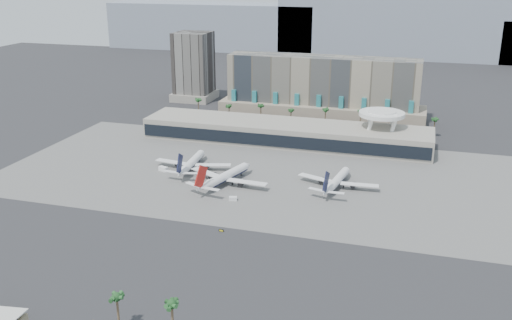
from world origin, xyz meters
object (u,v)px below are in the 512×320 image
(taxiway_sign, at_px, (221,230))
(service_vehicle_b, at_px, (233,199))
(airliner_right, at_px, (337,181))
(airliner_left, at_px, (192,163))
(service_vehicle_a, at_px, (163,169))
(airliner_centre, at_px, (225,176))

(taxiway_sign, bearing_deg, service_vehicle_b, 100.52)
(airliner_right, bearing_deg, service_vehicle_b, -137.54)
(airliner_left, bearing_deg, airliner_right, -6.95)
(service_vehicle_a, height_order, service_vehicle_b, service_vehicle_a)
(service_vehicle_b, bearing_deg, airliner_centre, 104.94)
(service_vehicle_a, distance_m, taxiway_sign, 77.78)
(airliner_left, xyz_separation_m, taxiway_sign, (39.25, -64.10, -3.21))
(airliner_left, xyz_separation_m, airliner_right, (75.98, -3.92, -0.10))
(airliner_right, relative_size, service_vehicle_a, 8.54)
(airliner_left, distance_m, airliner_centre, 27.93)
(service_vehicle_a, bearing_deg, taxiway_sign, -31.18)
(airliner_left, height_order, service_vehicle_a, airliner_left)
(service_vehicle_b, xyz_separation_m, taxiway_sign, (5.63, -31.19, -0.44))
(airliner_right, distance_m, taxiway_sign, 70.58)
(taxiway_sign, bearing_deg, airliner_centre, 107.80)
(airliner_centre, distance_m, service_vehicle_b, 20.89)
(airliner_centre, xyz_separation_m, airliner_right, (52.29, 10.86, -0.37))
(airliner_left, relative_size, taxiway_sign, 20.43)
(airliner_right, bearing_deg, airliner_centre, -160.19)
(airliner_right, xyz_separation_m, service_vehicle_a, (-89.11, -2.69, -2.40))
(airliner_left, xyz_separation_m, airliner_centre, (23.70, -14.78, 0.27))
(airliner_centre, height_order, service_vehicle_b, airliner_centre)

